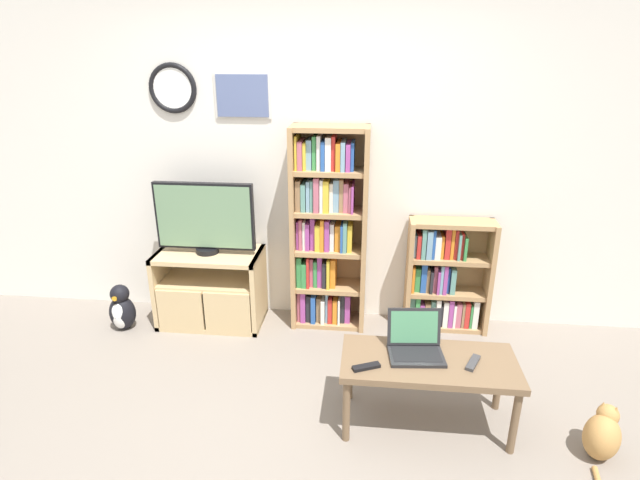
{
  "coord_description": "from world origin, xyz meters",
  "views": [
    {
      "loc": [
        0.49,
        -2.09,
        2.12
      ],
      "look_at": [
        0.17,
        0.94,
        0.96
      ],
      "focal_mm": 28.0,
      "sensor_mm": 36.0,
      "label": 1
    }
  ],
  "objects": [
    {
      "name": "cat",
      "position": [
        1.81,
        0.25,
        0.14
      ],
      "size": [
        0.28,
        0.5,
        0.31
      ],
      "rotation": [
        0.0,
        0.0,
        -0.57
      ],
      "color": "#B78447",
      "rests_on": "ground_plane"
    },
    {
      "name": "bookshelf_short",
      "position": [
        1.09,
        1.59,
        0.43
      ],
      "size": [
        0.65,
        0.24,
        0.91
      ],
      "color": "tan",
      "rests_on": "ground_plane"
    },
    {
      "name": "television",
      "position": [
        -0.78,
        1.46,
        0.91
      ],
      "size": [
        0.78,
        0.18,
        0.57
      ],
      "color": "black",
      "rests_on": "tv_stand"
    },
    {
      "name": "ground_plane",
      "position": [
        0.0,
        0.0,
        0.0
      ],
      "size": [
        18.0,
        18.0,
        0.0
      ],
      "primitive_type": "plane",
      "color": "gray"
    },
    {
      "name": "laptop",
      "position": [
        0.78,
        0.47,
        0.51
      ],
      "size": [
        0.34,
        0.29,
        0.24
      ],
      "rotation": [
        0.0,
        0.0,
        0.1
      ],
      "color": "#232326",
      "rests_on": "coffee_table"
    },
    {
      "name": "remote_near_laptop",
      "position": [
        1.1,
        0.39,
        0.46
      ],
      "size": [
        0.11,
        0.16,
        0.02
      ],
      "rotation": [
        0.0,
        0.0,
        5.84
      ],
      "color": "#38383A",
      "rests_on": "coffee_table"
    },
    {
      "name": "penguin_figurine",
      "position": [
        -1.47,
        1.27,
        0.18
      ],
      "size": [
        0.21,
        0.19,
        0.39
      ],
      "color": "black",
      "rests_on": "ground_plane"
    },
    {
      "name": "remote_far_from_laptop",
      "position": [
        0.5,
        0.28,
        0.46
      ],
      "size": [
        0.16,
        0.11,
        0.02
      ],
      "rotation": [
        0.0,
        0.0,
        5.13
      ],
      "color": "black",
      "rests_on": "coffee_table"
    },
    {
      "name": "wall_back",
      "position": [
        -0.01,
        1.74,
        1.31
      ],
      "size": [
        7.03,
        0.09,
        2.6
      ],
      "color": "silver",
      "rests_on": "ground_plane"
    },
    {
      "name": "coffee_table",
      "position": [
        0.86,
        0.41,
        0.4
      ],
      "size": [
        1.01,
        0.46,
        0.45
      ],
      "color": "brown",
      "rests_on": "ground_plane"
    },
    {
      "name": "tv_stand",
      "position": [
        -0.78,
        1.45,
        0.31
      ],
      "size": [
        0.84,
        0.45,
        0.62
      ],
      "color": "tan",
      "rests_on": "ground_plane"
    },
    {
      "name": "bookshelf_tall",
      "position": [
        0.15,
        1.56,
        0.8
      ],
      "size": [
        0.58,
        0.3,
        1.61
      ],
      "color": "tan",
      "rests_on": "ground_plane"
    }
  ]
}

